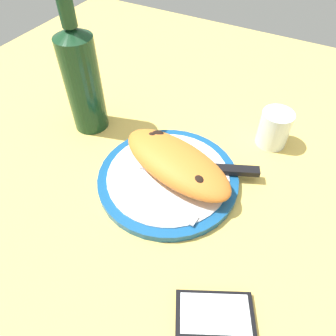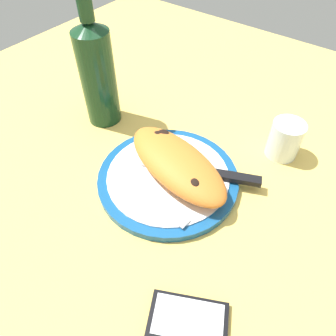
{
  "view_description": "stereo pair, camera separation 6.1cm",
  "coord_description": "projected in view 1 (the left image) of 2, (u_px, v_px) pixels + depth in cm",
  "views": [
    {
      "loc": [
        19.69,
        -36.34,
        49.14
      ],
      "look_at": [
        0.0,
        0.0,
        3.87
      ],
      "focal_mm": 33.81,
      "sensor_mm": 36.0,
      "label": 1
    },
    {
      "loc": [
        24.84,
        -33.03,
        49.14
      ],
      "look_at": [
        0.0,
        0.0,
        3.87
      ],
      "focal_mm": 33.81,
      "sensor_mm": 36.0,
      "label": 2
    }
  ],
  "objects": [
    {
      "name": "ground_plane",
      "position": [
        168.0,
        186.0,
        0.65
      ],
      "size": [
        150.0,
        150.0,
        3.0
      ],
      "primitive_type": "cube",
      "color": "#DBB756"
    },
    {
      "name": "calzone",
      "position": [
        176.0,
        162.0,
        0.61
      ],
      "size": [
        27.21,
        17.01,
        5.17
      ],
      "color": "orange",
      "rests_on": "plate"
    },
    {
      "name": "smartphone",
      "position": [
        215.0,
        315.0,
        0.46
      ],
      "size": [
        13.23,
        11.11,
        1.16
      ],
      "color": "black",
      "rests_on": "ground_plane"
    },
    {
      "name": "water_glass",
      "position": [
        274.0,
        130.0,
        0.69
      ],
      "size": [
        6.75,
        6.75,
        8.19
      ],
      "color": "silver",
      "rests_on": "ground_plane"
    },
    {
      "name": "fork",
      "position": [
        162.0,
        204.0,
        0.58
      ],
      "size": [
        17.67,
        2.54,
        0.4
      ],
      "color": "silver",
      "rests_on": "plate"
    },
    {
      "name": "wine_bottle",
      "position": [
        82.0,
        79.0,
        0.67
      ],
      "size": [
        7.85,
        7.85,
        31.21
      ],
      "color": "#14381E",
      "rests_on": "ground_plane"
    },
    {
      "name": "plate",
      "position": [
        168.0,
        178.0,
        0.63
      ],
      "size": [
        28.08,
        28.08,
        1.87
      ],
      "color": "navy",
      "rests_on": "ground_plane"
    },
    {
      "name": "knife",
      "position": [
        217.0,
        169.0,
        0.63
      ],
      "size": [
        22.65,
        11.3,
        1.2
      ],
      "color": "silver",
      "rests_on": "plate"
    }
  ]
}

